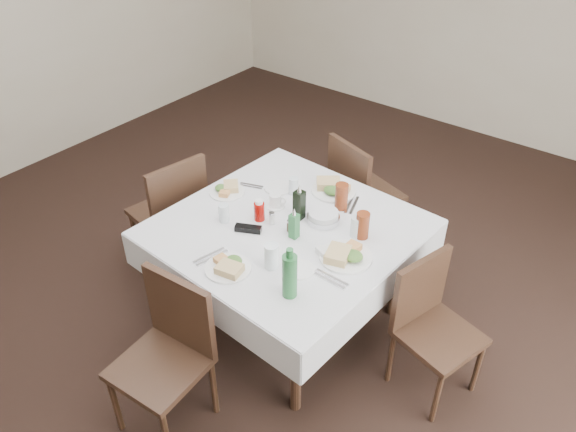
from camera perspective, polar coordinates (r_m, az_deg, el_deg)
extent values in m
plane|color=black|center=(3.90, -3.56, -9.50)|extent=(7.00, 7.00, 0.00)
cylinder|color=black|center=(3.64, -11.37, -6.57)|extent=(0.06, 0.06, 0.72)
cylinder|color=black|center=(4.16, -0.71, 0.31)|extent=(0.06, 0.06, 0.72)
cylinder|color=black|center=(3.11, 0.82, -14.90)|extent=(0.06, 0.06, 0.72)
cylinder|color=black|center=(3.70, 11.00, -5.59)|extent=(0.06, 0.06, 0.72)
cube|color=black|center=(3.36, -0.07, -1.41)|extent=(1.33, 1.33, 0.03)
cube|color=silver|center=(3.35, -0.08, -1.13)|extent=(1.46, 1.46, 0.01)
cube|color=silver|center=(3.87, 6.69, 2.16)|extent=(1.38, 0.10, 0.22)
cube|color=silver|center=(3.06, -8.72, -8.58)|extent=(1.38, 0.10, 0.22)
cube|color=silver|center=(3.12, 9.60, -7.73)|extent=(0.10, 1.38, 0.22)
cube|color=silver|center=(3.82, -7.88, 1.62)|extent=(0.10, 1.38, 0.22)
cube|color=black|center=(4.25, 8.02, 2.21)|extent=(0.55, 0.55, 0.04)
cube|color=black|center=(4.02, 6.13, 4.20)|extent=(0.43, 0.18, 0.48)
cylinder|color=black|center=(4.38, 11.24, -0.62)|extent=(0.04, 0.04, 0.45)
cylinder|color=black|center=(4.16, 7.46, -2.32)|extent=(0.04, 0.04, 0.45)
cylinder|color=black|center=(4.60, 8.07, 1.67)|extent=(0.04, 0.04, 0.45)
cylinder|color=black|center=(4.39, 4.33, 0.17)|extent=(0.04, 0.04, 0.45)
cube|color=black|center=(3.07, -12.91, -14.77)|extent=(0.46, 0.46, 0.04)
cube|color=black|center=(2.98, -10.90, -9.60)|extent=(0.43, 0.07, 0.47)
cylinder|color=black|center=(3.27, -17.16, -17.66)|extent=(0.04, 0.04, 0.44)
cylinder|color=black|center=(3.41, -12.51, -13.80)|extent=(0.04, 0.04, 0.44)
cylinder|color=black|center=(3.23, -7.57, -16.76)|extent=(0.04, 0.04, 0.44)
cube|color=black|center=(3.28, 15.14, -11.75)|extent=(0.49, 0.49, 0.04)
cube|color=black|center=(3.20, 13.28, -7.27)|extent=(0.14, 0.40, 0.44)
cylinder|color=black|center=(3.28, 14.89, -17.33)|extent=(0.03, 0.03, 0.41)
cylinder|color=black|center=(3.40, 10.40, -13.86)|extent=(0.03, 0.03, 0.41)
cylinder|color=black|center=(3.48, 18.72, -14.25)|extent=(0.03, 0.03, 0.41)
cylinder|color=black|center=(3.60, 14.34, -11.14)|extent=(0.03, 0.03, 0.41)
cube|color=black|center=(4.09, -12.17, 0.32)|extent=(0.51, 0.51, 0.04)
cube|color=black|center=(3.81, -11.03, 1.99)|extent=(0.12, 0.44, 0.48)
cylinder|color=black|center=(4.43, -11.04, -0.06)|extent=(0.04, 0.04, 0.45)
cylinder|color=black|center=(4.17, -8.21, -2.32)|extent=(0.04, 0.04, 0.45)
cylinder|color=black|center=(4.30, -15.28, -2.03)|extent=(0.04, 0.04, 0.45)
cylinder|color=black|center=(4.02, -12.63, -4.51)|extent=(0.04, 0.04, 0.45)
cylinder|color=white|center=(3.67, 4.67, 2.60)|extent=(0.29, 0.29, 0.02)
cube|color=tan|center=(3.68, 4.14, 3.32)|extent=(0.19, 0.19, 0.05)
cube|color=#C07631|center=(3.65, 5.51, 2.80)|extent=(0.12, 0.10, 0.04)
ellipsoid|color=#355D21|center=(3.61, 4.48, 2.64)|extent=(0.11, 0.10, 0.05)
cylinder|color=white|center=(3.06, -6.11, -5.28)|extent=(0.25, 0.25, 0.01)
cube|color=tan|center=(3.01, -5.98, -5.38)|extent=(0.15, 0.13, 0.04)
cube|color=#C07631|center=(3.07, -6.68, -4.53)|extent=(0.09, 0.08, 0.03)
ellipsoid|color=#355D21|center=(3.06, -5.52, -4.53)|extent=(0.09, 0.08, 0.04)
cylinder|color=white|center=(3.13, 5.87, -4.13)|extent=(0.30, 0.30, 0.02)
cube|color=tan|center=(3.09, 5.10, -3.89)|extent=(0.16, 0.18, 0.05)
cube|color=#C07631|center=(3.15, 6.49, -3.26)|extent=(0.08, 0.10, 0.04)
ellipsoid|color=#355D21|center=(3.09, 6.65, -4.04)|extent=(0.11, 0.10, 0.05)
cylinder|color=white|center=(3.67, -6.21, 2.45)|extent=(0.23, 0.23, 0.01)
cube|color=tan|center=(3.68, -5.81, 3.03)|extent=(0.15, 0.15, 0.04)
cube|color=#C07631|center=(3.62, -6.44, 2.37)|extent=(0.09, 0.09, 0.03)
ellipsoid|color=#355D21|center=(3.67, -6.80, 2.85)|extent=(0.09, 0.08, 0.04)
cylinder|color=white|center=(3.69, -0.98, 2.87)|extent=(0.18, 0.18, 0.01)
cylinder|color=white|center=(3.03, 1.19, -5.46)|extent=(0.17, 0.17, 0.01)
cylinder|color=silver|center=(3.61, 0.57, 3.08)|extent=(0.06, 0.06, 0.12)
cylinder|color=silver|center=(3.02, -1.68, -4.09)|extent=(0.08, 0.08, 0.15)
cylinder|color=silver|center=(3.26, 6.99, -1.08)|extent=(0.07, 0.07, 0.13)
cylinder|color=silver|center=(3.38, -6.52, 0.32)|extent=(0.06, 0.06, 0.12)
cylinder|color=maroon|center=(3.48, 5.46, 2.01)|extent=(0.08, 0.08, 0.17)
cylinder|color=maroon|center=(3.25, 7.57, -0.94)|extent=(0.08, 0.08, 0.16)
cylinder|color=silver|center=(3.39, 3.60, -0.26)|extent=(0.20, 0.20, 0.04)
cylinder|color=silver|center=(3.37, 3.62, 0.12)|extent=(0.18, 0.18, 0.04)
cube|color=black|center=(3.37, 1.15, 1.13)|extent=(0.06, 0.06, 0.19)
cone|color=silver|center=(3.30, 1.18, 2.86)|extent=(0.03, 0.03, 0.05)
cube|color=#256632|center=(3.22, 0.62, -1.03)|extent=(0.05, 0.05, 0.16)
cone|color=silver|center=(3.16, 0.63, 0.44)|extent=(0.03, 0.03, 0.04)
cylinder|color=#9C0A05|center=(3.37, -2.93, 0.46)|extent=(0.06, 0.06, 0.12)
cylinder|color=white|center=(3.34, -2.97, 1.44)|extent=(0.05, 0.05, 0.02)
cylinder|color=white|center=(3.35, -1.65, -0.28)|extent=(0.04, 0.04, 0.07)
cylinder|color=silver|center=(3.33, -1.66, 0.28)|extent=(0.04, 0.04, 0.01)
cylinder|color=#463422|center=(3.29, 0.16, -1.07)|extent=(0.03, 0.03, 0.06)
cylinder|color=silver|center=(3.27, 0.16, -0.55)|extent=(0.03, 0.03, 0.01)
cylinder|color=white|center=(3.52, -1.30, 1.05)|extent=(0.12, 0.12, 0.01)
cylinder|color=white|center=(3.49, -1.31, 1.65)|extent=(0.07, 0.07, 0.08)
cylinder|color=black|center=(3.48, -1.32, 2.02)|extent=(0.06, 0.06, 0.01)
torus|color=white|center=(3.48, -0.57, 1.56)|extent=(0.05, 0.03, 0.05)
cube|color=black|center=(3.31, -4.07, -1.29)|extent=(0.16, 0.12, 0.03)
cylinder|color=#256632|center=(2.81, 0.17, -6.12)|extent=(0.08, 0.08, 0.25)
cylinder|color=#256632|center=(2.72, 0.17, -3.78)|extent=(0.04, 0.04, 0.05)
cube|color=white|center=(3.13, 3.51, -3.68)|extent=(0.09, 0.07, 0.04)
cube|color=pink|center=(3.12, 3.51, -3.59)|extent=(0.07, 0.05, 0.02)
cube|color=silver|center=(3.55, 6.24, 1.16)|extent=(0.08, 0.20, 0.01)
cube|color=silver|center=(3.54, 6.74, 1.06)|extent=(0.08, 0.20, 0.01)
cube|color=silver|center=(3.13, -7.70, -4.28)|extent=(0.06, 0.20, 0.01)
cube|color=silver|center=(3.16, -8.02, -3.99)|extent=(0.06, 0.20, 0.01)
cube|color=silver|center=(2.98, 4.16, -6.56)|extent=(0.21, 0.02, 0.01)
cube|color=silver|center=(3.00, 4.52, -6.24)|extent=(0.21, 0.02, 0.01)
cube|color=silver|center=(3.73, -3.70, 3.16)|extent=(0.16, 0.07, 0.01)
cube|color=silver|center=(3.71, -3.84, 2.96)|extent=(0.16, 0.07, 0.01)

